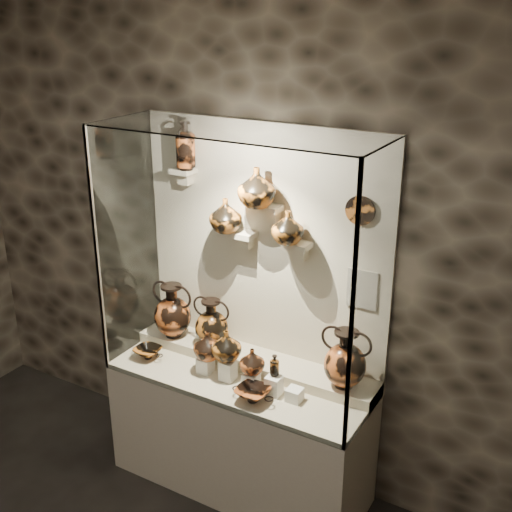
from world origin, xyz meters
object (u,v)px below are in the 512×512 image
(jug_b, at_px, (227,345))
(kylix_right, at_px, (253,393))
(jug_c, at_px, (252,361))
(ovoid_vase_a, at_px, (226,215))
(lekythos_small, at_px, (275,364))
(jug_a, at_px, (208,345))
(ovoid_vase_c, at_px, (288,227))
(lekythos_tall, at_px, (186,143))
(amphora_left, at_px, (173,310))
(amphora_mid, at_px, (212,323))
(ovoid_vase_b, at_px, (257,187))
(kylix_left, at_px, (148,352))
(amphora_right, at_px, (345,359))

(jug_b, height_order, kylix_right, jug_b)
(jug_c, xyz_separation_m, ovoid_vase_a, (-0.32, 0.22, 0.82))
(jug_b, distance_m, kylix_right, 0.36)
(jug_c, height_order, lekythos_small, lekythos_small)
(jug_a, bearing_deg, ovoid_vase_c, 48.48)
(jug_c, bearing_deg, lekythos_small, -19.39)
(lekythos_tall, bearing_deg, jug_c, -35.96)
(ovoid_vase_c, bearing_deg, jug_b, -154.73)
(jug_a, distance_m, ovoid_vase_c, 0.93)
(amphora_left, relative_size, kylix_right, 1.46)
(amphora_mid, distance_m, ovoid_vase_b, 1.03)
(ovoid_vase_c, bearing_deg, kylix_left, -174.15)
(lekythos_tall, bearing_deg, ovoid_vase_a, -19.76)
(jug_c, height_order, kylix_left, jug_c)
(jug_c, distance_m, ovoid_vase_a, 0.91)
(kylix_left, distance_m, lekythos_tall, 1.40)
(amphora_mid, xyz_separation_m, kylix_right, (0.51, -0.34, -0.19))
(amphora_right, relative_size, kylix_right, 1.42)
(amphora_mid, height_order, jug_b, amphora_mid)
(amphora_left, bearing_deg, ovoid_vase_b, -21.38)
(amphora_left, xyz_separation_m, ovoid_vase_b, (0.64, 0.04, 0.95))
(jug_b, distance_m, ovoid_vase_c, 0.85)
(jug_c, height_order, kylix_right, jug_c)
(amphora_mid, relative_size, ovoid_vase_c, 1.67)
(amphora_left, height_order, kylix_right, amphora_left)
(amphora_right, bearing_deg, kylix_right, -120.37)
(ovoid_vase_b, bearing_deg, amphora_right, -8.03)
(kylix_right, distance_m, lekythos_tall, 1.58)
(jug_a, bearing_deg, amphora_right, 31.86)
(kylix_right, bearing_deg, lekythos_tall, 147.99)
(amphora_right, relative_size, lekythos_tall, 1.12)
(jug_b, distance_m, ovoid_vase_b, 1.00)
(ovoid_vase_c, bearing_deg, amphora_right, -19.59)
(lekythos_tall, relative_size, ovoid_vase_a, 1.55)
(amphora_right, bearing_deg, jug_c, -137.94)
(amphora_mid, relative_size, jug_b, 1.69)
(jug_c, bearing_deg, jug_a, 162.18)
(jug_b, bearing_deg, ovoid_vase_b, 43.94)
(jug_a, height_order, jug_c, jug_a)
(amphora_left, bearing_deg, lekythos_tall, 13.00)
(amphora_right, height_order, ovoid_vase_c, ovoid_vase_c)
(jug_b, xyz_separation_m, ovoid_vase_b, (0.09, 0.21, 0.98))
(amphora_right, xyz_separation_m, jug_b, (-0.72, -0.18, -0.03))
(jug_b, height_order, ovoid_vase_a, ovoid_vase_a)
(amphora_left, distance_m, kylix_left, 0.32)
(amphora_left, bearing_deg, kylix_right, -45.93)
(amphora_right, distance_m, lekythos_tall, 1.63)
(lekythos_tall, bearing_deg, amphora_right, -17.73)
(amphora_right, bearing_deg, jug_a, -144.05)
(jug_a, xyz_separation_m, kylix_left, (-0.45, -0.06, -0.15))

